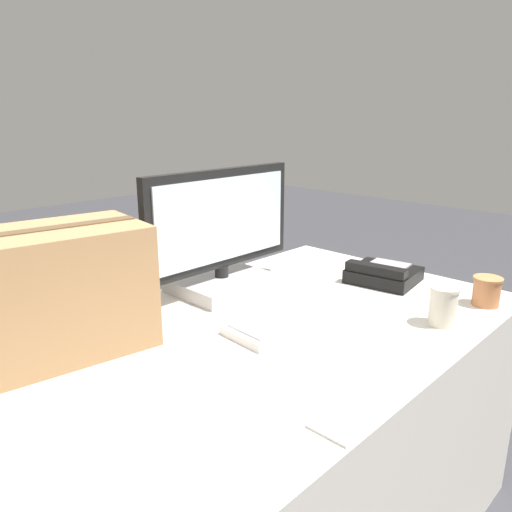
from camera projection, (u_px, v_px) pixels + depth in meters
The scene contains 8 objects.
office_desk at pixel (224, 468), 1.33m from camera, with size 1.80×0.90×0.71m.
monitor at pixel (221, 243), 1.58m from camera, with size 0.57×0.24×0.39m.
keyboard at pixel (296, 316), 1.38m from camera, with size 0.43×0.18×0.03m.
desk_phone at pixel (383, 274), 1.69m from camera, with size 0.23×0.24×0.07m.
paper_cup_left at pixel (443, 306), 1.34m from camera, with size 0.08×0.08×0.11m.
paper_cup_right at pixel (487, 291), 1.48m from camera, with size 0.08×0.08×0.09m.
cardboard_box at pixel (60, 290), 1.18m from camera, with size 0.43×0.31×0.30m.
sticky_note_pad at pixel (339, 425), 0.91m from camera, with size 0.09×0.09×0.01m.
Camera 1 is at (-0.75, -0.84, 1.27)m, focal length 35.00 mm.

